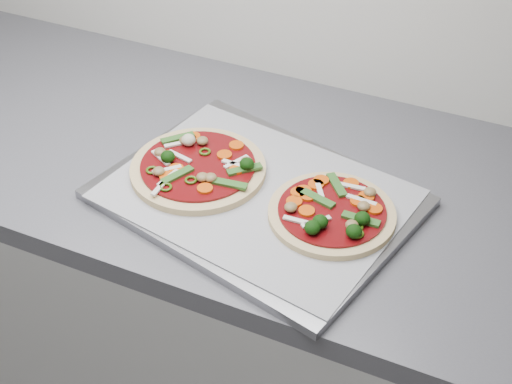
% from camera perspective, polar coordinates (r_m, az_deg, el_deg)
% --- Properties ---
extents(base_cabinet, '(3.60, 0.60, 0.86)m').
position_cam_1_polar(base_cabinet, '(1.64, -9.01, -8.62)').
color(base_cabinet, '#BBBAB8').
rests_on(base_cabinet, ground).
extents(countertop, '(3.60, 0.60, 0.04)m').
position_cam_1_polar(countertop, '(1.34, -10.93, 4.35)').
color(countertop, '#58575E').
rests_on(countertop, base_cabinet).
extents(baking_tray, '(0.54, 0.45, 0.02)m').
position_cam_1_polar(baking_tray, '(1.14, 0.06, -0.47)').
color(baking_tray, gray).
rests_on(baking_tray, countertop).
extents(parchment, '(0.50, 0.40, 0.00)m').
position_cam_1_polar(parchment, '(1.13, 0.06, -0.13)').
color(parchment, '#A1A0A6').
rests_on(parchment, baking_tray).
extents(pizza_left, '(0.28, 0.28, 0.04)m').
position_cam_1_polar(pizza_left, '(1.17, -4.67, 2.01)').
color(pizza_left, tan).
rests_on(pizza_left, parchment).
extents(pizza_right, '(0.26, 0.26, 0.03)m').
position_cam_1_polar(pizza_right, '(1.09, 6.15, -1.65)').
color(pizza_right, tan).
rests_on(pizza_right, parchment).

